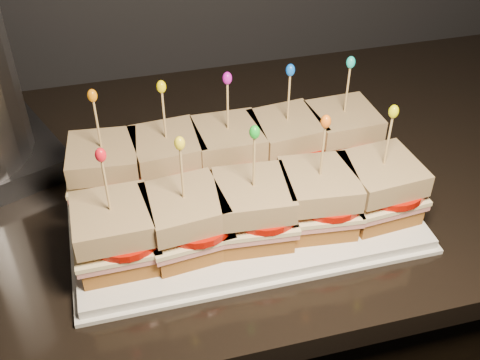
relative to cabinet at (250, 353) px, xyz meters
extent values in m
cube|color=black|center=(0.00, 0.00, 0.00)|extent=(2.29, 0.60, 0.87)
cube|color=black|center=(0.00, 0.00, 0.45)|extent=(2.33, 0.64, 0.03)
cube|color=white|center=(-0.05, -0.10, 0.48)|extent=(0.44, 0.27, 0.02)
cube|color=white|center=(-0.05, -0.10, 0.47)|extent=(0.45, 0.28, 0.01)
cube|color=brown|center=(-0.21, -0.04, 0.50)|extent=(0.09, 0.09, 0.02)
cube|color=#CB6D6A|center=(-0.21, -0.04, 0.51)|extent=(0.10, 0.10, 0.01)
cube|color=#F6E4A6|center=(-0.21, -0.04, 0.52)|extent=(0.11, 0.10, 0.01)
cylinder|color=#B10E03|center=(-0.20, -0.04, 0.53)|extent=(0.09, 0.09, 0.01)
cube|color=#54300F|center=(-0.21, -0.04, 0.55)|extent=(0.10, 0.10, 0.03)
cylinder|color=tan|center=(-0.21, -0.04, 0.59)|extent=(0.00, 0.00, 0.09)
ellipsoid|color=orange|center=(-0.21, -0.04, 0.64)|extent=(0.01, 0.01, 0.02)
cube|color=brown|center=(-0.13, -0.04, 0.50)|extent=(0.09, 0.09, 0.02)
cube|color=#CB6D6A|center=(-0.13, -0.04, 0.51)|extent=(0.10, 0.10, 0.01)
cube|color=#F6E4A6|center=(-0.13, -0.04, 0.52)|extent=(0.10, 0.10, 0.01)
cylinder|color=#B10E03|center=(-0.12, -0.04, 0.53)|extent=(0.09, 0.09, 0.01)
cube|color=#54300F|center=(-0.13, -0.04, 0.55)|extent=(0.09, 0.09, 0.03)
cylinder|color=tan|center=(-0.13, -0.04, 0.59)|extent=(0.00, 0.00, 0.09)
ellipsoid|color=#FCE402|center=(-0.13, -0.04, 0.64)|extent=(0.01, 0.01, 0.02)
cube|color=brown|center=(-0.05, -0.04, 0.50)|extent=(0.09, 0.09, 0.02)
cube|color=#CB6D6A|center=(-0.05, -0.04, 0.51)|extent=(0.10, 0.09, 0.01)
cube|color=#F6E4A6|center=(-0.05, -0.04, 0.52)|extent=(0.10, 0.09, 0.01)
cylinder|color=#B10E03|center=(-0.03, -0.04, 0.53)|extent=(0.09, 0.09, 0.01)
cube|color=#54300F|center=(-0.05, -0.04, 0.55)|extent=(0.09, 0.09, 0.03)
cylinder|color=tan|center=(-0.05, -0.04, 0.59)|extent=(0.00, 0.00, 0.09)
ellipsoid|color=#C211BC|center=(-0.05, -0.04, 0.64)|extent=(0.01, 0.01, 0.02)
cube|color=brown|center=(0.04, -0.04, 0.50)|extent=(0.09, 0.09, 0.02)
cube|color=#CB6D6A|center=(0.04, -0.04, 0.51)|extent=(0.10, 0.10, 0.01)
cube|color=#F6E4A6|center=(0.04, -0.04, 0.52)|extent=(0.11, 0.10, 0.01)
cylinder|color=#B10E03|center=(0.05, -0.04, 0.53)|extent=(0.09, 0.09, 0.01)
cube|color=#54300F|center=(0.04, -0.04, 0.55)|extent=(0.10, 0.10, 0.03)
cylinder|color=tan|center=(0.04, -0.04, 0.59)|extent=(0.00, 0.00, 0.09)
ellipsoid|color=blue|center=(0.04, -0.04, 0.64)|extent=(0.01, 0.01, 0.02)
cube|color=brown|center=(0.12, -0.04, 0.50)|extent=(0.09, 0.09, 0.02)
cube|color=#CB6D6A|center=(0.12, -0.04, 0.51)|extent=(0.10, 0.09, 0.01)
cube|color=#F6E4A6|center=(0.12, -0.04, 0.52)|extent=(0.10, 0.10, 0.01)
cylinder|color=#B10E03|center=(0.13, -0.04, 0.53)|extent=(0.09, 0.09, 0.01)
cube|color=#54300F|center=(0.12, -0.04, 0.55)|extent=(0.09, 0.09, 0.03)
cylinder|color=tan|center=(0.12, -0.04, 0.59)|extent=(0.00, 0.00, 0.09)
ellipsoid|color=#14C2B1|center=(0.12, -0.04, 0.64)|extent=(0.01, 0.01, 0.02)
cube|color=brown|center=(-0.21, -0.16, 0.50)|extent=(0.09, 0.09, 0.02)
cube|color=#CB6D6A|center=(-0.21, -0.16, 0.51)|extent=(0.10, 0.09, 0.01)
cube|color=#F6E4A6|center=(-0.21, -0.16, 0.52)|extent=(0.10, 0.09, 0.01)
cylinder|color=#B10E03|center=(-0.20, -0.17, 0.53)|extent=(0.09, 0.09, 0.01)
cube|color=#54300F|center=(-0.21, -0.16, 0.55)|extent=(0.09, 0.09, 0.03)
cylinder|color=tan|center=(-0.21, -0.16, 0.59)|extent=(0.00, 0.00, 0.09)
ellipsoid|color=red|center=(-0.21, -0.16, 0.64)|extent=(0.01, 0.01, 0.02)
cube|color=brown|center=(-0.13, -0.16, 0.50)|extent=(0.09, 0.09, 0.02)
cube|color=#CB6D6A|center=(-0.13, -0.16, 0.51)|extent=(0.10, 0.10, 0.01)
cube|color=#F6E4A6|center=(-0.13, -0.16, 0.52)|extent=(0.11, 0.10, 0.01)
cylinder|color=#B10E03|center=(-0.12, -0.17, 0.53)|extent=(0.09, 0.09, 0.01)
cube|color=#54300F|center=(-0.13, -0.16, 0.55)|extent=(0.10, 0.10, 0.03)
cylinder|color=tan|center=(-0.13, -0.16, 0.59)|extent=(0.00, 0.00, 0.09)
ellipsoid|color=yellow|center=(-0.13, -0.16, 0.64)|extent=(0.01, 0.01, 0.02)
cube|color=brown|center=(-0.05, -0.16, 0.50)|extent=(0.09, 0.09, 0.02)
cube|color=#CB6D6A|center=(-0.05, -0.16, 0.51)|extent=(0.10, 0.10, 0.01)
cube|color=#F6E4A6|center=(-0.05, -0.16, 0.52)|extent=(0.10, 0.10, 0.01)
cylinder|color=#B10E03|center=(-0.03, -0.17, 0.53)|extent=(0.09, 0.09, 0.01)
cube|color=#54300F|center=(-0.05, -0.16, 0.55)|extent=(0.09, 0.09, 0.03)
cylinder|color=tan|center=(-0.05, -0.16, 0.59)|extent=(0.00, 0.00, 0.09)
ellipsoid|color=green|center=(-0.05, -0.16, 0.64)|extent=(0.01, 0.01, 0.02)
cube|color=brown|center=(0.04, -0.16, 0.50)|extent=(0.09, 0.09, 0.02)
cube|color=#CB6D6A|center=(0.04, -0.16, 0.51)|extent=(0.10, 0.10, 0.01)
cube|color=#F6E4A6|center=(0.04, -0.16, 0.52)|extent=(0.11, 0.10, 0.01)
cylinder|color=#B10E03|center=(0.05, -0.17, 0.53)|extent=(0.09, 0.09, 0.01)
cube|color=#54300F|center=(0.04, -0.16, 0.55)|extent=(0.10, 0.10, 0.03)
cylinder|color=tan|center=(0.04, -0.16, 0.59)|extent=(0.00, 0.00, 0.09)
ellipsoid|color=orange|center=(0.04, -0.16, 0.64)|extent=(0.01, 0.01, 0.02)
cube|color=brown|center=(0.12, -0.16, 0.50)|extent=(0.09, 0.09, 0.02)
cube|color=#CB6D6A|center=(0.12, -0.16, 0.51)|extent=(0.10, 0.10, 0.01)
cube|color=#F6E4A6|center=(0.12, -0.16, 0.52)|extent=(0.10, 0.10, 0.01)
cylinder|color=#B10E03|center=(0.13, -0.17, 0.53)|extent=(0.09, 0.09, 0.01)
cube|color=#54300F|center=(0.12, -0.16, 0.55)|extent=(0.09, 0.09, 0.03)
cylinder|color=tan|center=(0.12, -0.16, 0.59)|extent=(0.00, 0.00, 0.09)
ellipsoid|color=#DFE704|center=(0.12, -0.16, 0.64)|extent=(0.01, 0.01, 0.02)
camera|label=1|loc=(-0.20, -0.69, 1.00)|focal=45.00mm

